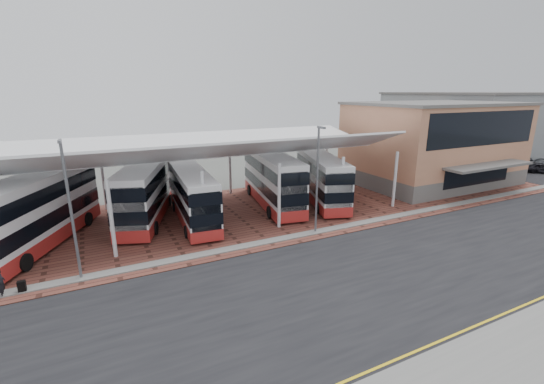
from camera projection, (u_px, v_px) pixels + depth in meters
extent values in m
plane|color=#52544F|center=(345.00, 274.00, 21.53)|extent=(140.00, 140.00, 0.00)
cube|color=black|center=(356.00, 281.00, 20.67)|extent=(120.00, 14.00, 0.02)
cube|color=brown|center=(276.00, 208.00, 33.59)|extent=(72.00, 16.00, 0.06)
cube|color=slate|center=(492.00, 376.00, 13.75)|extent=(120.00, 4.00, 0.14)
cube|color=slate|center=(293.00, 237.00, 26.86)|extent=(120.00, 0.80, 0.14)
cube|color=yellow|center=(447.00, 345.00, 15.49)|extent=(120.00, 0.12, 0.01)
cube|color=yellow|center=(441.00, 341.00, 15.75)|extent=(120.00, 0.12, 0.01)
cylinder|color=silver|center=(25.00, 193.00, 30.00)|extent=(0.26, 0.26, 4.60)
cylinder|color=silver|center=(111.00, 220.00, 23.01)|extent=(0.26, 0.26, 5.20)
cylinder|color=silver|center=(104.00, 185.00, 32.58)|extent=(0.26, 0.26, 4.60)
cylinder|color=silver|center=(204.00, 207.00, 25.59)|extent=(0.26, 0.26, 5.20)
cylinder|color=silver|center=(172.00, 178.00, 35.15)|extent=(0.26, 0.26, 4.60)
cylinder|color=silver|center=(279.00, 196.00, 28.16)|extent=(0.26, 0.26, 5.20)
cylinder|color=silver|center=(230.00, 172.00, 37.73)|extent=(0.26, 0.26, 4.60)
cylinder|color=silver|center=(342.00, 187.00, 30.74)|extent=(0.26, 0.26, 5.20)
cylinder|color=silver|center=(281.00, 167.00, 40.30)|extent=(0.26, 0.26, 4.60)
cylinder|color=silver|center=(395.00, 180.00, 33.32)|extent=(0.26, 0.26, 5.20)
cylinder|color=silver|center=(326.00, 163.00, 42.88)|extent=(0.26, 0.26, 4.60)
cube|color=silver|center=(193.00, 153.00, 26.54)|extent=(37.00, 4.95, 1.95)
cube|color=silver|center=(176.00, 146.00, 31.43)|extent=(37.00, 7.12, 1.43)
cube|color=#5E5B58|center=(429.00, 174.00, 43.24)|extent=(18.00, 12.00, 1.80)
cube|color=tan|center=(433.00, 136.00, 42.03)|extent=(18.00, 12.00, 7.20)
cube|color=black|center=(483.00, 129.00, 36.56)|extent=(16.00, 0.25, 3.40)
cube|color=black|center=(476.00, 174.00, 37.83)|extent=(10.00, 0.25, 2.20)
cube|color=#5E5B58|center=(488.00, 166.00, 36.58)|extent=(11.00, 2.40, 0.25)
cube|color=#5E5B58|center=(437.00, 103.00, 41.03)|extent=(18.40, 12.40, 0.30)
cube|color=gray|center=(488.00, 124.00, 61.49)|extent=(30.00, 20.00, 10.00)
cube|color=#5E5B58|center=(493.00, 93.00, 60.12)|extent=(30.50, 20.50, 0.30)
cylinder|color=slate|center=(71.00, 213.00, 19.88)|extent=(0.16, 0.16, 8.00)
cube|color=slate|center=(60.00, 141.00, 18.55)|extent=(0.15, 0.90, 0.15)
cylinder|color=slate|center=(317.00, 182.00, 26.75)|extent=(0.16, 0.16, 8.00)
cube|color=slate|center=(321.00, 127.00, 25.42)|extent=(0.15, 0.90, 0.15)
cube|color=silver|center=(37.00, 210.00, 24.77)|extent=(7.72, 11.88, 4.66)
cube|color=#A52320|center=(41.00, 235.00, 25.28)|extent=(7.78, 11.93, 0.97)
cube|color=black|center=(38.00, 216.00, 24.90)|extent=(7.78, 11.93, 1.03)
cube|color=black|center=(33.00, 192.00, 24.44)|extent=(7.78, 11.93, 1.03)
cylinder|color=black|center=(25.00, 263.00, 21.66)|extent=(0.75, 1.10, 1.08)
cylinder|color=black|center=(54.00, 219.00, 29.00)|extent=(0.75, 1.10, 1.08)
cylinder|color=black|center=(88.00, 219.00, 29.00)|extent=(0.75, 1.10, 1.08)
cube|color=silver|center=(145.00, 191.00, 29.97)|extent=(6.20, 11.51, 4.42)
cube|color=#A52320|center=(147.00, 211.00, 30.45)|extent=(6.25, 11.56, 0.92)
cube|color=black|center=(146.00, 196.00, 30.09)|extent=(6.25, 11.56, 0.98)
cube|color=black|center=(144.00, 177.00, 29.65)|extent=(6.25, 11.56, 0.98)
cube|color=black|center=(128.00, 214.00, 24.64)|extent=(2.21, 0.87, 3.70)
cylinder|color=black|center=(120.00, 229.00, 26.89)|extent=(0.61, 1.06, 1.03)
cylinder|color=black|center=(155.00, 228.00, 27.19)|extent=(0.61, 1.06, 1.03)
cylinder|color=black|center=(141.00, 201.00, 33.80)|extent=(0.61, 1.06, 1.03)
cylinder|color=black|center=(170.00, 200.00, 34.10)|extent=(0.61, 1.06, 1.03)
cube|color=silver|center=(193.00, 196.00, 29.45)|extent=(3.08, 10.31, 3.97)
cube|color=#A52320|center=(194.00, 214.00, 29.89)|extent=(3.12, 10.35, 0.83)
cube|color=black|center=(193.00, 201.00, 29.56)|extent=(3.12, 10.35, 0.88)
cube|color=black|center=(192.00, 183.00, 29.17)|extent=(3.12, 10.35, 0.88)
cube|color=black|center=(206.00, 216.00, 24.98)|extent=(2.08, 0.25, 3.33)
cylinder|color=black|center=(187.00, 232.00, 26.60)|extent=(0.33, 0.94, 0.92)
cylinder|color=black|center=(217.00, 227.00, 27.44)|extent=(0.33, 0.94, 0.92)
cylinder|color=black|center=(175.00, 206.00, 32.41)|extent=(0.33, 0.94, 0.92)
cylinder|color=black|center=(200.00, 204.00, 33.24)|extent=(0.33, 0.94, 0.92)
cube|color=silver|center=(272.00, 178.00, 33.92)|extent=(4.63, 11.94, 4.56)
cube|color=#A52320|center=(272.00, 197.00, 34.42)|extent=(4.68, 11.99, 0.95)
cube|color=black|center=(272.00, 183.00, 34.05)|extent=(4.68, 11.99, 1.01)
cube|color=black|center=(272.00, 165.00, 33.60)|extent=(4.68, 11.99, 1.01)
cube|color=black|center=(293.00, 196.00, 28.62)|extent=(2.37, 0.52, 3.81)
cylinder|color=black|center=(270.00, 212.00, 30.66)|extent=(0.48, 1.09, 1.06)
cylinder|color=black|center=(299.00, 209.00, 31.38)|extent=(0.48, 1.09, 1.06)
cylinder|color=black|center=(250.00, 190.00, 37.55)|extent=(0.48, 1.09, 1.06)
cylinder|color=black|center=(274.00, 188.00, 38.27)|extent=(0.48, 1.09, 1.06)
cube|color=silver|center=(321.00, 178.00, 34.84)|extent=(5.72, 11.05, 4.23)
cube|color=#A52320|center=(321.00, 195.00, 35.30)|extent=(5.77, 11.10, 0.89)
cube|color=black|center=(321.00, 182.00, 34.96)|extent=(5.77, 11.10, 0.93)
cube|color=black|center=(322.00, 166.00, 34.54)|extent=(5.77, 11.10, 0.93)
cube|color=black|center=(339.00, 194.00, 29.75)|extent=(2.13, 0.79, 3.54)
cylinder|color=black|center=(318.00, 208.00, 31.87)|extent=(0.57, 1.02, 0.98)
cylinder|color=black|center=(345.00, 207.00, 32.21)|extent=(0.57, 1.02, 0.98)
cylinder|color=black|center=(301.00, 188.00, 38.48)|extent=(0.57, 1.02, 0.98)
cylinder|color=black|center=(323.00, 187.00, 38.82)|extent=(0.57, 1.02, 0.98)
imported|color=black|center=(1.00, 282.00, 18.90)|extent=(0.44, 0.62, 1.59)
cube|color=black|center=(22.00, 287.00, 19.39)|extent=(0.38, 0.27, 0.66)
imported|color=black|center=(542.00, 168.00, 47.42)|extent=(3.71, 3.89, 1.31)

